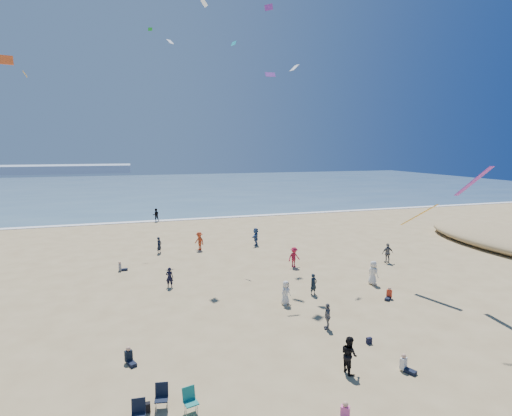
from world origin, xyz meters
name	(u,v)px	position (x,y,z in m)	size (l,w,h in m)	color
ocean	(150,188)	(0.00, 95.00, 0.03)	(220.00, 100.00, 0.06)	#476B84
surf_line	(167,220)	(0.00, 45.00, 0.04)	(220.00, 1.20, 0.08)	white
standing_flyers	(271,271)	(5.54, 15.50, 0.90)	(28.86, 48.05, 1.90)	slate
seated_group	(262,322)	(2.34, 7.84, 0.42)	(19.03, 23.36, 0.84)	silver
chair_cluster	(164,404)	(-3.71, 1.79, 0.50)	(2.68, 1.47, 1.00)	black
black_backpack	(147,408)	(-4.36, 2.25, 0.19)	(0.30, 0.22, 0.38)	black
navy_bag	(369,341)	(7.28, 4.50, 0.17)	(0.28, 0.18, 0.34)	black
kites_aloft	(331,79)	(8.83, 12.59, 15.09)	(36.89, 38.53, 28.87)	orange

